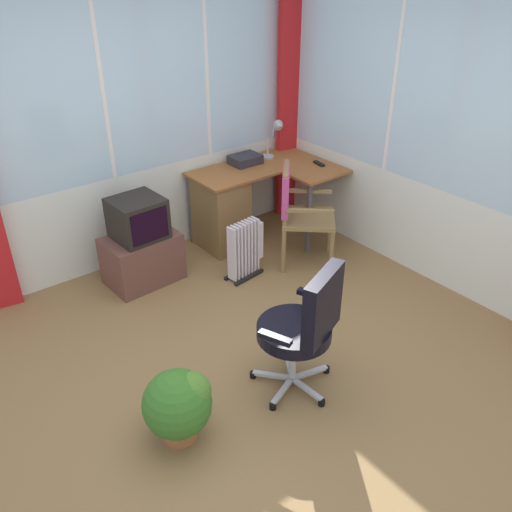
{
  "coord_description": "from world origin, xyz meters",
  "views": [
    {
      "loc": [
        -1.78,
        -2.29,
        2.67
      ],
      "look_at": [
        0.35,
        0.42,
        0.66
      ],
      "focal_mm": 37.57,
      "sensor_mm": 36.0,
      "label": 1
    }
  ],
  "objects_px": {
    "desk_lamp": "(277,133)",
    "tv_on_stand": "(141,246)",
    "potted_plant": "(179,404)",
    "paper_tray": "(245,159)",
    "tv_remote": "(319,164)",
    "wooden_armchair": "(295,204)",
    "office_chair": "(305,323)",
    "space_heater": "(246,249)",
    "desk": "(227,207)"
  },
  "relations": [
    {
      "from": "wooden_armchair",
      "to": "space_heater",
      "type": "bearing_deg",
      "value": 172.21
    },
    {
      "from": "wooden_armchair",
      "to": "tv_on_stand",
      "type": "relative_size",
      "value": 1.18
    },
    {
      "from": "office_chair",
      "to": "space_heater",
      "type": "height_order",
      "value": "office_chair"
    },
    {
      "from": "tv_on_stand",
      "to": "office_chair",
      "type": "bearing_deg",
      "value": -83.96
    },
    {
      "from": "wooden_armchair",
      "to": "tv_remote",
      "type": "bearing_deg",
      "value": 28.36
    },
    {
      "from": "wooden_armchair",
      "to": "tv_on_stand",
      "type": "height_order",
      "value": "wooden_armchair"
    },
    {
      "from": "desk_lamp",
      "to": "office_chair",
      "type": "relative_size",
      "value": 0.41
    },
    {
      "from": "tv_remote",
      "to": "desk",
      "type": "bearing_deg",
      "value": 168.0
    },
    {
      "from": "office_chair",
      "to": "tv_remote",
      "type": "bearing_deg",
      "value": 44.28
    },
    {
      "from": "wooden_armchair",
      "to": "potted_plant",
      "type": "xyz_separation_m",
      "value": [
        -1.98,
        -1.19,
        -0.33
      ]
    },
    {
      "from": "desk",
      "to": "space_heater",
      "type": "distance_m",
      "value": 0.66
    },
    {
      "from": "paper_tray",
      "to": "office_chair",
      "type": "distance_m",
      "value": 2.44
    },
    {
      "from": "potted_plant",
      "to": "wooden_armchair",
      "type": "bearing_deg",
      "value": 31.04
    },
    {
      "from": "desk",
      "to": "office_chair",
      "type": "bearing_deg",
      "value": -111.9
    },
    {
      "from": "space_heater",
      "to": "paper_tray",
      "type": "bearing_deg",
      "value": 53.0
    },
    {
      "from": "desk_lamp",
      "to": "tv_remote",
      "type": "distance_m",
      "value": 0.54
    },
    {
      "from": "desk_lamp",
      "to": "tv_on_stand",
      "type": "xyz_separation_m",
      "value": [
        -1.71,
        -0.18,
        -0.65
      ]
    },
    {
      "from": "office_chair",
      "to": "space_heater",
      "type": "bearing_deg",
      "value": 67.51
    },
    {
      "from": "potted_plant",
      "to": "paper_tray",
      "type": "bearing_deg",
      "value": 44.78
    },
    {
      "from": "desk_lamp",
      "to": "desk",
      "type": "bearing_deg",
      "value": -173.48
    },
    {
      "from": "tv_on_stand",
      "to": "desk_lamp",
      "type": "bearing_deg",
      "value": 6.06
    },
    {
      "from": "paper_tray",
      "to": "desk_lamp",
      "type": "bearing_deg",
      "value": -7.23
    },
    {
      "from": "paper_tray",
      "to": "space_heater",
      "type": "height_order",
      "value": "paper_tray"
    },
    {
      "from": "desk",
      "to": "paper_tray",
      "type": "distance_m",
      "value": 0.52
    },
    {
      "from": "office_chair",
      "to": "potted_plant",
      "type": "relative_size",
      "value": 1.97
    },
    {
      "from": "desk",
      "to": "desk_lamp",
      "type": "bearing_deg",
      "value": 6.52
    },
    {
      "from": "tv_remote",
      "to": "potted_plant",
      "type": "bearing_deg",
      "value": -139.98
    },
    {
      "from": "space_heater",
      "to": "potted_plant",
      "type": "height_order",
      "value": "space_heater"
    },
    {
      "from": "tv_on_stand",
      "to": "space_heater",
      "type": "bearing_deg",
      "value": -32.65
    },
    {
      "from": "potted_plant",
      "to": "tv_remote",
      "type": "bearing_deg",
      "value": 30.43
    },
    {
      "from": "desk_lamp",
      "to": "office_chair",
      "type": "bearing_deg",
      "value": -125.75
    },
    {
      "from": "desk_lamp",
      "to": "space_heater",
      "type": "xyz_separation_m",
      "value": [
        -0.92,
        -0.69,
        -0.73
      ]
    },
    {
      "from": "paper_tray",
      "to": "tv_remote",
      "type": "bearing_deg",
      "value": -40.22
    },
    {
      "from": "office_chair",
      "to": "potted_plant",
      "type": "height_order",
      "value": "office_chair"
    },
    {
      "from": "office_chair",
      "to": "potted_plant",
      "type": "distance_m",
      "value": 0.93
    },
    {
      "from": "tv_remote",
      "to": "tv_on_stand",
      "type": "relative_size",
      "value": 0.18
    },
    {
      "from": "paper_tray",
      "to": "potted_plant",
      "type": "distance_m",
      "value": 2.88
    },
    {
      "from": "wooden_armchair",
      "to": "tv_on_stand",
      "type": "bearing_deg",
      "value": 156.26
    },
    {
      "from": "tv_remote",
      "to": "tv_on_stand",
      "type": "distance_m",
      "value": 1.97
    },
    {
      "from": "desk",
      "to": "wooden_armchair",
      "type": "xyz_separation_m",
      "value": [
        0.3,
        -0.68,
        0.19
      ]
    },
    {
      "from": "desk_lamp",
      "to": "paper_tray",
      "type": "relative_size",
      "value": 1.31
    },
    {
      "from": "tv_on_stand",
      "to": "potted_plant",
      "type": "bearing_deg",
      "value": -110.87
    },
    {
      "from": "wooden_armchair",
      "to": "tv_on_stand",
      "type": "distance_m",
      "value": 1.45
    },
    {
      "from": "office_chair",
      "to": "space_heater",
      "type": "distance_m",
      "value": 1.55
    },
    {
      "from": "desk_lamp",
      "to": "tv_on_stand",
      "type": "distance_m",
      "value": 1.84
    },
    {
      "from": "space_heater",
      "to": "desk_lamp",
      "type": "bearing_deg",
      "value": 36.55
    },
    {
      "from": "tv_remote",
      "to": "paper_tray",
      "type": "bearing_deg",
      "value": 149.37
    },
    {
      "from": "tv_on_stand",
      "to": "potted_plant",
      "type": "distance_m",
      "value": 1.9
    },
    {
      "from": "tv_remote",
      "to": "space_heater",
      "type": "bearing_deg",
      "value": -157.75
    },
    {
      "from": "paper_tray",
      "to": "tv_on_stand",
      "type": "distance_m",
      "value": 1.43
    }
  ]
}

